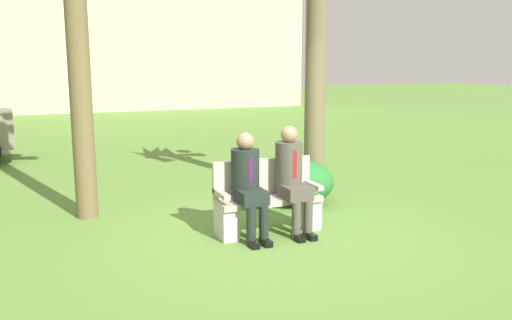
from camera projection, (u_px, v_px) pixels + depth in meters
The scene contains 5 objects.
ground_plane at pixel (276, 236), 6.47m from camera, with size 80.00×80.00×0.00m, color #5B8436.
park_bench at pixel (267, 201), 6.57m from camera, with size 1.31×0.44×0.90m.
seated_man_left at pixel (248, 180), 6.29m from camera, with size 0.34×0.72×1.27m.
seated_man_right at pixel (292, 174), 6.51m from camera, with size 0.34×0.72×1.32m.
shrub_near_bench at pixel (298, 182), 7.86m from camera, with size 1.07×0.98×0.67m, color #256C2C.
Camera 1 is at (-2.63, -5.61, 2.07)m, focal length 37.15 mm.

